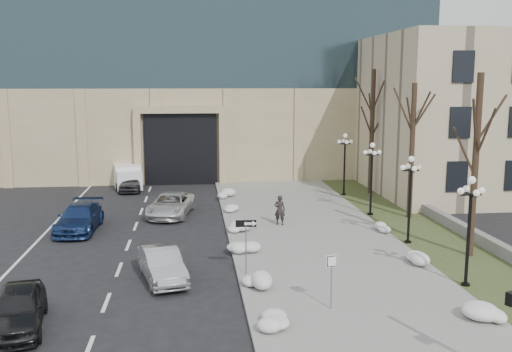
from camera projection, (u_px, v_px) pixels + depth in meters
The scene contains 30 objects.
sidewalk at pixel (313, 238), 31.30m from camera, with size 9.00×40.00×0.12m, color gray.
curb at pixel (232, 241), 30.80m from camera, with size 0.30×40.00×0.14m, color gray.
grass_strip at pixel (427, 235), 32.02m from camera, with size 4.00×40.00×0.10m, color #344221.
stone_wall at pixel (446, 220), 34.15m from camera, with size 0.50×30.00×0.70m, color slate.
classical_building at pixel (503, 114), 46.07m from camera, with size 22.00×18.12×12.00m.
car_a at pixel (17, 309), 19.86m from camera, with size 1.77×4.39×1.50m, color black.
car_b at pixel (162, 265), 24.77m from camera, with size 1.49×4.28×1.41m, color #A1A3A8.
car_c at pixel (79, 218), 33.00m from camera, with size 2.14×5.26×1.53m, color navy.
car_d at pixel (171, 205), 36.72m from camera, with size 2.41×5.23×1.45m, color silver.
car_e at pixel (131, 182), 45.16m from camera, with size 1.67×4.15×1.41m, color #2E2D32.
pedestrian at pixel (280, 210), 33.90m from camera, with size 0.66×0.43×1.80m, color black.
box_truck at pixel (127, 175), 47.20m from camera, with size 3.07×6.11×1.85m.
one_way_sign at pixel (250, 230), 25.00m from camera, with size 0.96×0.27×2.58m.
keep_sign at pixel (332, 270), 21.23m from camera, with size 0.47×0.15×2.21m.
snow_clump_b at pixel (271, 322), 19.81m from camera, with size 1.10×1.60×0.36m, color white.
snow_clump_c at pixel (255, 284), 23.61m from camera, with size 1.10×1.60×0.36m, color white.
snow_clump_d at pixel (244, 248), 28.74m from camera, with size 1.10×1.60×0.36m, color white.
snow_clump_e at pixel (240, 228), 32.50m from camera, with size 1.10×1.60×0.36m, color white.
snow_clump_f at pixel (226, 209), 37.33m from camera, with size 1.10×1.60×0.36m, color white.
snow_clump_g at pixel (226, 195), 42.07m from camera, with size 1.10×1.60×0.36m, color white.
snow_clump_h at pixel (482, 312), 20.72m from camera, with size 1.10×1.60×0.36m, color white.
snow_clump_i at pixel (423, 261), 26.61m from camera, with size 1.10×1.60×0.36m, color white.
snow_clump_j at pixel (382, 229), 32.31m from camera, with size 1.10×1.60×0.36m, color white.
lamppost_a at pixel (470, 217), 23.49m from camera, with size 1.18×1.18×4.76m.
lamppost_b at pixel (410, 188), 29.87m from camera, with size 1.18×1.18×4.76m.
lamppost_c at pixel (372, 169), 36.24m from camera, with size 1.18×1.18×4.76m.
lamppost_d at pixel (345, 156), 42.61m from camera, with size 1.18×1.18×4.76m.
tree_near at pixel (477, 140), 27.21m from camera, with size 3.20×3.20×9.00m.
tree_mid at pixel (413, 132), 35.10m from camera, with size 3.20×3.20×8.50m.
tree_far at pixel (373, 114), 42.84m from camera, with size 3.20×3.20×9.50m.
Camera 1 is at (-3.02, -15.77, 8.57)m, focal length 40.00 mm.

